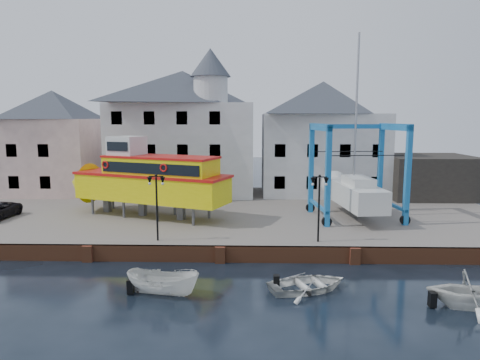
{
  "coord_description": "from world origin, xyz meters",
  "views": [
    {
      "loc": [
        1.85,
        -24.6,
        8.59
      ],
      "look_at": [
        1.0,
        7.0,
        4.0
      ],
      "focal_mm": 32.0,
      "sensor_mm": 36.0,
      "label": 1
    }
  ],
  "objects": [
    {
      "name": "motorboat_b",
      "position": [
        4.73,
        -3.97,
        0.0
      ],
      "size": [
        4.84,
        4.14,
        0.85
      ],
      "primitive_type": "imported",
      "rotation": [
        0.0,
        0.0,
        1.91
      ],
      "color": "silver",
      "rests_on": "ground"
    },
    {
      "name": "building_white_right",
      "position": [
        9.0,
        19.0,
        6.6
      ],
      "size": [
        12.0,
        8.0,
        11.2
      ],
      "color": "beige",
      "rests_on": "hardstanding"
    },
    {
      "name": "shed_dark",
      "position": [
        19.0,
        17.0,
        3.0
      ],
      "size": [
        8.0,
        7.0,
        4.0
      ],
      "primitive_type": "cube",
      "color": "black",
      "rests_on": "hardstanding"
    },
    {
      "name": "quay_wall",
      "position": [
        -0.0,
        0.1,
        0.5
      ],
      "size": [
        44.0,
        0.47,
        1.0
      ],
      "color": "brown",
      "rests_on": "ground"
    },
    {
      "name": "motorboat_a",
      "position": [
        -2.46,
        -4.75,
        0.0
      ],
      "size": [
        3.95,
        2.11,
        1.45
      ],
      "primitive_type": "imported",
      "rotation": [
        0.0,
        0.0,
        1.38
      ],
      "color": "silver",
      "rests_on": "ground"
    },
    {
      "name": "lamp_post_right",
      "position": [
        6.0,
        1.2,
        4.17
      ],
      "size": [
        1.12,
        0.32,
        4.2
      ],
      "color": "black",
      "rests_on": "hardstanding"
    },
    {
      "name": "motorboat_c",
      "position": [
        11.73,
        -5.87,
        0.0
      ],
      "size": [
        4.07,
        3.67,
        1.89
      ],
      "primitive_type": "imported",
      "rotation": [
        0.0,
        0.0,
        1.39
      ],
      "color": "silver",
      "rests_on": "ground"
    },
    {
      "name": "building_pink",
      "position": [
        -18.0,
        18.0,
        6.15
      ],
      "size": [
        8.0,
        7.0,
        10.3
      ],
      "color": "tan",
      "rests_on": "hardstanding"
    },
    {
      "name": "lamp_post_left",
      "position": [
        -4.0,
        1.2,
        4.17
      ],
      "size": [
        1.12,
        0.32,
        4.2
      ],
      "color": "black",
      "rests_on": "hardstanding"
    },
    {
      "name": "travel_lift",
      "position": [
        9.67,
        8.42,
        3.3
      ],
      "size": [
        6.96,
        9.34,
        13.81
      ],
      "rotation": [
        0.0,
        0.0,
        0.11
      ],
      "color": "#105CA3",
      "rests_on": "hardstanding"
    },
    {
      "name": "tour_boat",
      "position": [
        -6.64,
        8.02,
        3.92
      ],
      "size": [
        14.45,
        8.37,
        6.19
      ],
      "rotation": [
        0.0,
        0.0,
        -0.38
      ],
      "color": "#59595E",
      "rests_on": "hardstanding"
    },
    {
      "name": "ground",
      "position": [
        0.0,
        0.0,
        0.0
      ],
      "size": [
        140.0,
        140.0,
        0.0
      ],
      "primitive_type": "plane",
      "color": "black",
      "rests_on": "ground"
    },
    {
      "name": "building_white_main",
      "position": [
        -4.87,
        18.39,
        7.34
      ],
      "size": [
        14.0,
        8.3,
        14.0
      ],
      "color": "beige",
      "rests_on": "hardstanding"
    },
    {
      "name": "hardstanding",
      "position": [
        0.0,
        11.0,
        0.5
      ],
      "size": [
        44.0,
        22.0,
        1.0
      ],
      "primitive_type": "cube",
      "color": "#5F5950",
      "rests_on": "ground"
    }
  ]
}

